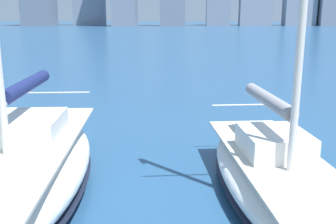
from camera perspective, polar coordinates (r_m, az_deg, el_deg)
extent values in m
ellipsoid|color=white|center=(9.41, 15.78, -9.81)|extent=(3.39, 7.99, 0.94)
ellipsoid|color=black|center=(9.51, 15.68, -11.24)|extent=(3.41, 8.03, 0.10)
cube|color=beige|center=(9.23, 15.99, -6.96)|extent=(2.84, 7.01, 0.06)
cube|color=silver|center=(9.54, 15.15, -4.28)|extent=(1.65, 1.88, 0.55)
cylinder|color=silver|center=(9.86, 14.33, 1.05)|extent=(0.54, 3.24, 0.12)
cylinder|color=gray|center=(9.84, 14.37, 1.73)|extent=(0.71, 3.01, 0.32)
cylinder|color=silver|center=(12.26, 10.59, 1.02)|extent=(1.79, 0.27, 0.04)
ellipsoid|color=white|center=(9.70, -20.75, -8.41)|extent=(3.77, 8.39, 1.27)
ellipsoid|color=black|center=(9.83, -20.57, -10.30)|extent=(3.79, 8.43, 0.10)
cube|color=beige|center=(9.48, -21.09, -4.67)|extent=(3.14, 7.36, 0.06)
cube|color=silver|center=(9.84, -20.37, -2.10)|extent=(1.95, 1.96, 0.55)
cylinder|color=silver|center=(10.24, -19.73, 3.02)|extent=(0.46, 3.41, 0.12)
cylinder|color=navy|center=(10.22, -19.79, 3.68)|extent=(0.63, 3.16, 0.32)
cylinder|color=silver|center=(12.76, -16.27, 2.73)|extent=(2.22, 0.26, 0.04)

